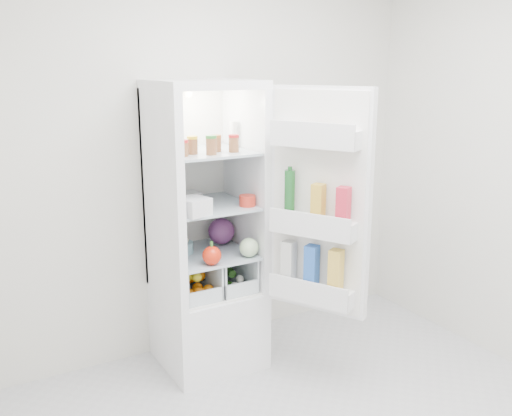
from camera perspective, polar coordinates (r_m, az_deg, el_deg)
room_walls at (r=2.51m, az=10.70°, el=7.13°), size 3.02×3.02×2.61m
refrigerator at (r=3.66m, az=-5.24°, el=-5.40°), size 0.60×0.60×1.80m
shelf_low at (r=3.58m, az=-4.84°, el=-4.56°), size 0.49×0.53×0.01m
shelf_mid at (r=3.49m, az=-4.95°, el=0.26°), size 0.49×0.53×0.02m
shelf_top at (r=3.43m, az=-5.07°, el=5.62°), size 0.49×0.53×0.02m
crisper_left at (r=3.58m, az=-6.59°, el=-6.84°), size 0.23×0.46×0.22m
crisper_right at (r=3.67m, az=-3.06°, el=-6.19°), size 0.23×0.46×0.22m
condiment_jars at (r=3.30m, az=-4.86°, el=6.16°), size 0.38×0.16×0.08m
squeeze_bottle at (r=3.55m, az=-2.27°, el=7.38°), size 0.05×0.05×0.16m
tub_white at (r=3.24m, az=-6.23°, el=0.14°), size 0.19×0.19×0.10m
tin_red at (r=3.43m, az=-0.87°, el=0.74°), size 0.13×0.13×0.07m
foil_tray at (r=3.63m, az=-7.05°, el=1.21°), size 0.18×0.14×0.04m
red_cabbage at (r=3.72m, az=-3.49°, el=-2.32°), size 0.17×0.17×0.17m
bell_pepper at (r=3.35m, az=-4.44°, el=-4.77°), size 0.11×0.11×0.11m
mushroom_bowl at (r=3.58m, az=-7.47°, el=-3.95°), size 0.19×0.19×0.07m
salad_bag at (r=3.47m, az=-0.71°, el=-3.97°), size 0.12×0.12×0.12m
citrus_pile at (r=3.57m, az=-6.40°, el=-7.39°), size 0.20×0.31×0.16m
veg_pile at (r=3.69m, az=-2.97°, el=-6.87°), size 0.16×0.30×0.10m
fridge_door at (r=3.25m, az=6.22°, el=-0.08°), size 0.41×0.56×1.30m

